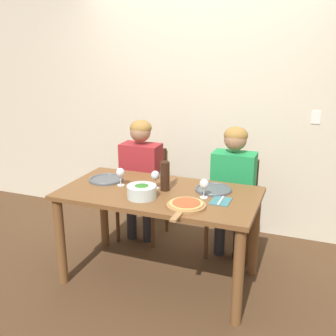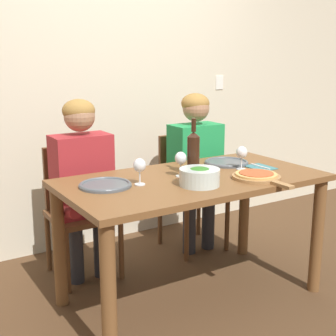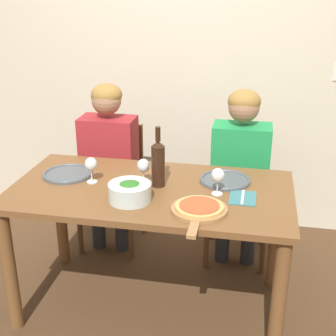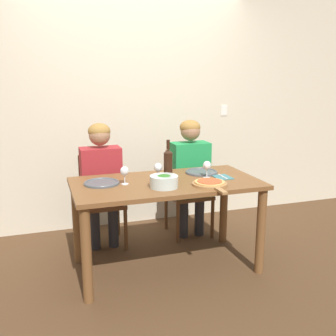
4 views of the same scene
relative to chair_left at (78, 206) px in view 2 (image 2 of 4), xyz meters
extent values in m
plane|color=#4C331E|center=(0.45, -0.72, -0.48)|extent=(40.00, 40.00, 0.00)
cube|color=beige|center=(0.45, 0.47, 0.87)|extent=(10.00, 0.05, 2.70)
cube|color=white|center=(1.55, 0.45, 0.77)|extent=(0.08, 0.01, 0.12)
cube|color=brown|center=(0.45, -0.72, 0.28)|extent=(1.56, 0.81, 0.04)
cylinder|color=brown|center=(-0.27, -1.07, -0.11)|extent=(0.08, 0.08, 0.74)
cylinder|color=brown|center=(1.17, -1.07, -0.11)|extent=(0.08, 0.08, 0.74)
cylinder|color=brown|center=(-0.27, -0.38, -0.11)|extent=(0.08, 0.08, 0.74)
cylinder|color=brown|center=(1.17, -0.38, -0.11)|extent=(0.08, 0.08, 0.74)
cube|color=brown|center=(0.00, -0.07, -0.05)|extent=(0.42, 0.42, 0.04)
cube|color=brown|center=(0.00, 0.12, 0.18)|extent=(0.38, 0.03, 0.44)
cylinder|color=brown|center=(-0.19, -0.26, -0.27)|extent=(0.04, 0.04, 0.41)
cylinder|color=brown|center=(0.19, -0.26, -0.27)|extent=(0.04, 0.04, 0.41)
cylinder|color=brown|center=(-0.19, 0.12, -0.27)|extent=(0.04, 0.04, 0.41)
cylinder|color=brown|center=(0.19, 0.12, -0.27)|extent=(0.04, 0.04, 0.41)
cube|color=brown|center=(0.91, -0.07, -0.05)|extent=(0.42, 0.42, 0.04)
cube|color=brown|center=(0.91, 0.12, 0.18)|extent=(0.38, 0.03, 0.44)
cylinder|color=brown|center=(0.72, -0.26, -0.27)|extent=(0.04, 0.04, 0.41)
cylinder|color=brown|center=(1.10, -0.26, -0.27)|extent=(0.04, 0.04, 0.41)
cylinder|color=brown|center=(0.72, 0.12, -0.27)|extent=(0.04, 0.04, 0.41)
cylinder|color=brown|center=(1.10, 0.12, -0.27)|extent=(0.04, 0.04, 0.41)
cylinder|color=#28282D|center=(-0.09, -0.15, -0.26)|extent=(0.10, 0.10, 0.45)
cylinder|color=#28282D|center=(0.09, -0.15, -0.26)|extent=(0.10, 0.10, 0.45)
cube|color=maroon|center=(0.00, -0.09, 0.24)|extent=(0.38, 0.22, 0.54)
cylinder|color=maroon|center=(-0.20, -0.34, 0.09)|extent=(0.07, 0.31, 0.14)
cylinder|color=maroon|center=(0.20, -0.34, 0.09)|extent=(0.07, 0.31, 0.14)
sphere|color=#9E7051|center=(0.00, -0.09, 0.63)|extent=(0.20, 0.20, 0.20)
ellipsoid|color=olive|center=(0.00, -0.08, 0.66)|extent=(0.21, 0.21, 0.15)
cylinder|color=#28282D|center=(0.82, -0.15, -0.26)|extent=(0.10, 0.10, 0.45)
cylinder|color=#28282D|center=(1.00, -0.15, -0.26)|extent=(0.10, 0.10, 0.45)
cube|color=#1E8C47|center=(0.91, -0.09, 0.24)|extent=(0.38, 0.22, 0.54)
cylinder|color=#1E8C47|center=(0.71, -0.34, 0.09)|extent=(0.07, 0.31, 0.14)
cylinder|color=#1E8C47|center=(1.11, -0.34, 0.09)|extent=(0.07, 0.31, 0.14)
sphere|color=#9E7051|center=(0.91, -0.09, 0.63)|extent=(0.20, 0.20, 0.20)
ellipsoid|color=olive|center=(0.91, -0.08, 0.66)|extent=(0.21, 0.21, 0.15)
cylinder|color=black|center=(0.48, -0.68, 0.42)|extent=(0.07, 0.07, 0.23)
cone|color=black|center=(0.48, -0.68, 0.55)|extent=(0.07, 0.07, 0.03)
cylinder|color=black|center=(0.48, -0.68, 0.60)|extent=(0.03, 0.03, 0.08)
cylinder|color=silver|center=(0.38, -0.89, 0.35)|extent=(0.23, 0.23, 0.10)
ellipsoid|color=#2D6B23|center=(0.38, -0.89, 0.35)|extent=(0.19, 0.19, 0.10)
cylinder|color=#4C5156|center=(-0.08, -0.64, 0.31)|extent=(0.29, 0.29, 0.01)
torus|color=#4C5156|center=(-0.08, -0.64, 0.31)|extent=(0.29, 0.29, 0.02)
cylinder|color=#4C5156|center=(0.85, -0.55, 0.31)|extent=(0.29, 0.29, 0.01)
torus|color=#4C5156|center=(0.85, -0.55, 0.31)|extent=(0.29, 0.29, 0.02)
cylinder|color=#9E7042|center=(0.75, -0.94, 0.31)|extent=(0.28, 0.28, 0.02)
cube|color=#9E7042|center=(0.75, -1.16, 0.31)|extent=(0.04, 0.14, 0.02)
cylinder|color=tan|center=(0.75, -0.94, 0.32)|extent=(0.24, 0.24, 0.01)
cylinder|color=#AD4C28|center=(0.75, -0.94, 0.33)|extent=(0.20, 0.20, 0.01)
cylinder|color=silver|center=(0.10, -0.71, 0.30)|extent=(0.06, 0.06, 0.01)
cylinder|color=silver|center=(0.10, -0.71, 0.34)|extent=(0.01, 0.01, 0.07)
ellipsoid|color=silver|center=(0.10, -0.71, 0.41)|extent=(0.07, 0.07, 0.08)
ellipsoid|color=maroon|center=(0.10, -0.71, 0.40)|extent=(0.06, 0.06, 0.03)
cylinder|color=silver|center=(0.82, -0.73, 0.30)|extent=(0.06, 0.06, 0.01)
cylinder|color=silver|center=(0.82, -0.73, 0.34)|extent=(0.01, 0.01, 0.07)
ellipsoid|color=silver|center=(0.82, -0.73, 0.41)|extent=(0.07, 0.07, 0.08)
ellipsoid|color=maroon|center=(0.82, -0.73, 0.40)|extent=(0.06, 0.06, 0.03)
cylinder|color=silver|center=(0.40, -0.67, 0.30)|extent=(0.06, 0.06, 0.01)
cylinder|color=silver|center=(0.40, -0.67, 0.34)|extent=(0.01, 0.01, 0.07)
ellipsoid|color=silver|center=(0.40, -0.67, 0.41)|extent=(0.07, 0.07, 0.08)
ellipsoid|color=maroon|center=(0.40, -0.67, 0.40)|extent=(0.06, 0.06, 0.03)
cube|color=#387075|center=(0.96, -0.76, 0.30)|extent=(0.14, 0.18, 0.01)
cube|color=silver|center=(0.96, -0.76, 0.31)|extent=(0.01, 0.17, 0.01)
camera|label=1|loc=(1.56, -3.43, 1.40)|focal=42.00mm
camera|label=2|loc=(-1.10, -2.92, 1.00)|focal=50.00mm
camera|label=3|loc=(1.00, -3.03, 1.38)|focal=50.00mm
camera|label=4|loc=(-0.54, -3.75, 1.16)|focal=42.00mm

